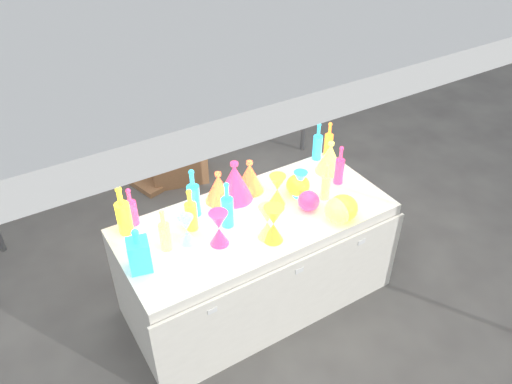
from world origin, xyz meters
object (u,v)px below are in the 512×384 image
cardboard_box_closed (178,161)px  lampshade_0 (219,187)px  display_table (257,260)px  globe_0 (343,209)px  bottle_0 (122,210)px  hourglass_0 (273,224)px

cardboard_box_closed → lampshade_0: bearing=-86.3°
display_table → globe_0: 0.71m
bottle_0 → lampshade_0: bearing=-1.6°
display_table → globe_0: globe_0 is taller
display_table → hourglass_0: size_ratio=7.38×
hourglass_0 → display_table: bearing=83.6°
cardboard_box_closed → lampshade_0: (-0.28, -1.43, 0.67)m
cardboard_box_closed → globe_0: (0.30, -2.01, 0.64)m
globe_0 → lampshade_0: bearing=134.9°
bottle_0 → lampshade_0: size_ratio=1.53×
hourglass_0 → globe_0: bearing=-7.2°
hourglass_0 → globe_0: (0.49, -0.06, -0.05)m
display_table → hourglass_0: hourglass_0 is taller
globe_0 → display_table: bearing=147.5°
bottle_0 → cardboard_box_closed: bearing=56.6°
globe_0 → lampshade_0: lampshade_0 is taller
display_table → cardboard_box_closed: (0.16, 1.72, -0.19)m
cardboard_box_closed → hourglass_0: (-0.19, -1.95, 0.69)m
cardboard_box_closed → bottle_0: bottle_0 is taller
display_table → lampshade_0: lampshade_0 is taller
display_table → bottle_0: bottle_0 is taller
display_table → bottle_0: 0.99m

